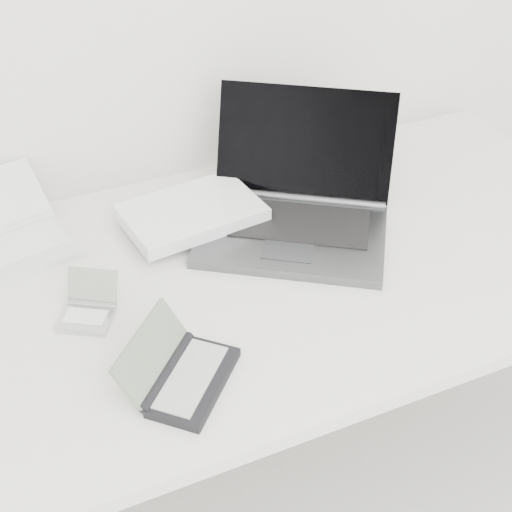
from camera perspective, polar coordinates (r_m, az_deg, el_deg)
name	(u,v)px	position (r m, az deg, el deg)	size (l,w,h in m)	color
desk	(262,283)	(1.45, 0.45, -2.17)	(1.60, 0.80, 0.73)	white
laptop_large	(261,210)	(1.50, 0.39, 3.73)	(0.61, 0.51, 0.24)	#525456
netbook_open_white	(7,239)	(1.54, -19.28, 1.33)	(0.28, 0.32, 0.10)	white
pda_silver	(88,310)	(1.33, -13.27, -4.20)	(0.13, 0.14, 0.07)	#BBBBBF
palmtop_charcoal	(182,374)	(1.18, -5.95, -9.37)	(0.23, 0.23, 0.09)	black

